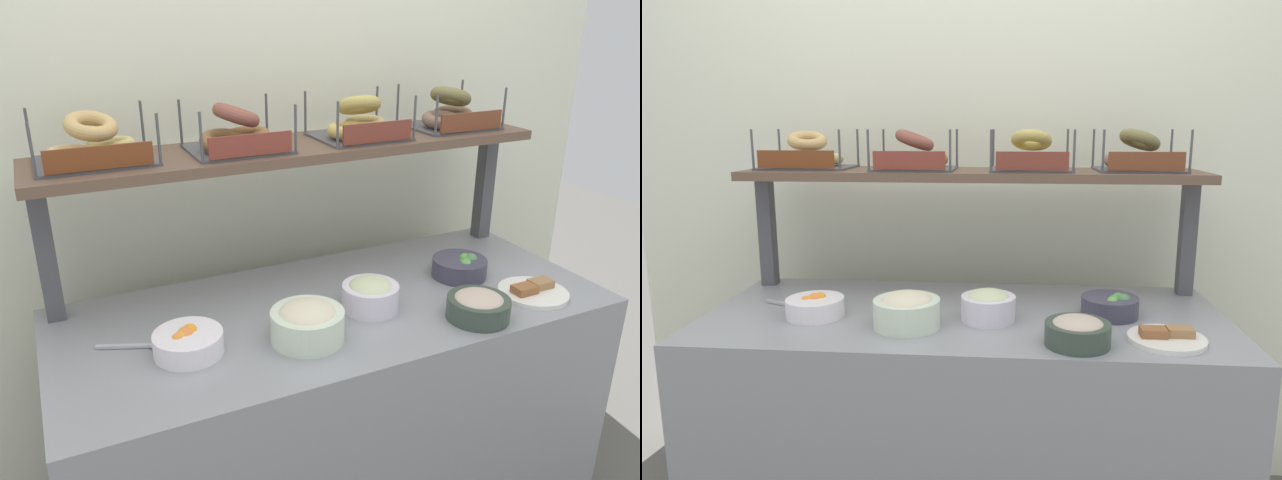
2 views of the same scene
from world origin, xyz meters
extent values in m
cube|color=silver|center=(0.00, 0.55, 1.20)|extent=(2.82, 0.06, 2.40)
cube|color=gray|center=(0.00, 0.00, 0.42)|extent=(1.62, 0.70, 0.85)
cube|color=#4C4C51|center=(-0.75, 0.27, 1.05)|extent=(0.05, 0.05, 0.40)
cube|color=#4C4C51|center=(0.75, 0.27, 1.05)|extent=(0.05, 0.05, 0.40)
cube|color=brown|center=(0.00, 0.27, 1.26)|extent=(1.58, 0.32, 0.03)
cylinder|color=#423F53|center=(0.45, 0.01, 0.88)|extent=(0.17, 0.17, 0.06)
sphere|color=green|center=(0.46, -0.01, 0.90)|extent=(0.04, 0.04, 0.04)
sphere|color=#64A54F|center=(0.48, 0.02, 0.90)|extent=(0.04, 0.04, 0.04)
sphere|color=#6CAC57|center=(0.45, -0.02, 0.90)|extent=(0.04, 0.04, 0.04)
sphere|color=#548A54|center=(0.49, 0.00, 0.90)|extent=(0.05, 0.05, 0.05)
cylinder|color=silver|center=(-0.16, -0.14, 0.89)|extent=(0.20, 0.20, 0.08)
ellipsoid|color=beige|center=(-0.16, -0.14, 0.93)|extent=(0.15, 0.15, 0.06)
cylinder|color=white|center=(-0.46, -0.07, 0.88)|extent=(0.18, 0.18, 0.06)
sphere|color=orange|center=(-0.45, -0.06, 0.90)|extent=(0.04, 0.04, 0.04)
sphere|color=#F6A437|center=(-0.47, -0.07, 0.90)|extent=(0.04, 0.04, 0.04)
sphere|color=orange|center=(-0.46, -0.07, 0.90)|extent=(0.05, 0.05, 0.05)
sphere|color=orange|center=(-0.49, -0.08, 0.90)|extent=(0.03, 0.03, 0.03)
cylinder|color=white|center=(0.08, -0.06, 0.89)|extent=(0.17, 0.17, 0.08)
ellipsoid|color=beige|center=(0.08, -0.06, 0.92)|extent=(0.13, 0.13, 0.05)
cylinder|color=#37463B|center=(0.33, -0.24, 0.88)|extent=(0.18, 0.18, 0.06)
ellipsoid|color=#C8B19D|center=(0.33, -0.24, 0.91)|extent=(0.14, 0.14, 0.04)
cylinder|color=white|center=(0.57, -0.20, 0.86)|extent=(0.21, 0.21, 0.01)
cube|color=#945932|center=(0.54, -0.20, 0.88)|extent=(0.07, 0.05, 0.02)
cube|color=#A27447|center=(0.61, -0.19, 0.88)|extent=(0.07, 0.05, 0.02)
cube|color=#B7B7BC|center=(-0.61, 0.02, 0.86)|extent=(0.13, 0.07, 0.01)
ellipsoid|color=#B7B7BC|center=(-0.52, -0.01, 0.86)|extent=(0.04, 0.03, 0.01)
cube|color=#4C4C51|center=(-0.59, 0.29, 1.28)|extent=(0.31, 0.24, 0.01)
cylinder|color=#4C4C51|center=(-0.74, 0.17, 1.35)|extent=(0.01, 0.01, 0.14)
cylinder|color=#4C4C51|center=(-0.44, 0.17, 1.35)|extent=(0.01, 0.01, 0.14)
cylinder|color=#4C4C51|center=(-0.74, 0.40, 1.35)|extent=(0.01, 0.01, 0.14)
cylinder|color=#4C4C51|center=(-0.44, 0.40, 1.35)|extent=(0.01, 0.01, 0.14)
cube|color=brown|center=(-0.59, 0.17, 1.32)|extent=(0.27, 0.01, 0.06)
torus|color=tan|center=(-0.64, 0.26, 1.31)|extent=(0.20, 0.20, 0.05)
torus|color=tan|center=(-0.54, 0.33, 1.31)|extent=(0.20, 0.20, 0.05)
torus|color=tan|center=(-0.59, 0.29, 1.38)|extent=(0.19, 0.19, 0.08)
cube|color=#4C4C51|center=(-0.20, 0.26, 1.28)|extent=(0.28, 0.24, 0.01)
cylinder|color=#4C4C51|center=(-0.33, 0.15, 1.35)|extent=(0.01, 0.01, 0.14)
cylinder|color=#4C4C51|center=(-0.06, 0.15, 1.35)|extent=(0.01, 0.01, 0.14)
cylinder|color=#4C4C51|center=(-0.33, 0.38, 1.35)|extent=(0.01, 0.01, 0.14)
cylinder|color=#4C4C51|center=(-0.06, 0.38, 1.35)|extent=(0.01, 0.01, 0.14)
cube|color=brown|center=(-0.20, 0.14, 1.32)|extent=(0.24, 0.01, 0.06)
torus|color=brown|center=(-0.24, 0.23, 1.32)|extent=(0.15, 0.16, 0.06)
torus|color=olive|center=(-0.15, 0.30, 1.31)|extent=(0.17, 0.17, 0.05)
torus|color=brown|center=(-0.20, 0.26, 1.38)|extent=(0.15, 0.14, 0.09)
cube|color=#4C4C51|center=(0.21, 0.26, 1.28)|extent=(0.28, 0.24, 0.01)
cylinder|color=#4C4C51|center=(0.07, 0.15, 1.35)|extent=(0.01, 0.01, 0.14)
cylinder|color=#4C4C51|center=(0.34, 0.15, 1.35)|extent=(0.01, 0.01, 0.14)
cylinder|color=#4C4C51|center=(0.07, 0.38, 1.35)|extent=(0.01, 0.01, 0.14)
cylinder|color=#4C4C51|center=(0.34, 0.38, 1.35)|extent=(0.01, 0.01, 0.14)
cube|color=brown|center=(0.21, 0.14, 1.32)|extent=(0.23, 0.01, 0.06)
torus|color=tan|center=(0.16, 0.23, 1.31)|extent=(0.16, 0.15, 0.05)
torus|color=tan|center=(0.25, 0.30, 1.31)|extent=(0.20, 0.20, 0.05)
torus|color=tan|center=(0.21, 0.26, 1.38)|extent=(0.16, 0.17, 0.09)
cube|color=#4C4C51|center=(0.57, 0.28, 1.28)|extent=(0.28, 0.24, 0.01)
cylinder|color=#4C4C51|center=(0.43, 0.16, 1.35)|extent=(0.01, 0.01, 0.14)
cylinder|color=#4C4C51|center=(0.71, 0.16, 1.35)|extent=(0.01, 0.01, 0.14)
cylinder|color=#4C4C51|center=(0.43, 0.39, 1.35)|extent=(0.01, 0.01, 0.14)
cylinder|color=#4C4C51|center=(0.71, 0.39, 1.35)|extent=(0.01, 0.01, 0.14)
cube|color=brown|center=(0.57, 0.16, 1.32)|extent=(0.24, 0.01, 0.06)
torus|color=#7E5F50|center=(0.52, 0.25, 1.31)|extent=(0.18, 0.18, 0.05)
torus|color=brown|center=(0.61, 0.31, 1.31)|extent=(0.20, 0.20, 0.05)
torus|color=olive|center=(0.57, 0.28, 1.38)|extent=(0.19, 0.19, 0.09)
camera|label=1|loc=(-0.74, -1.44, 1.69)|focal=34.36mm
camera|label=2|loc=(0.14, -1.71, 1.43)|focal=31.79mm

